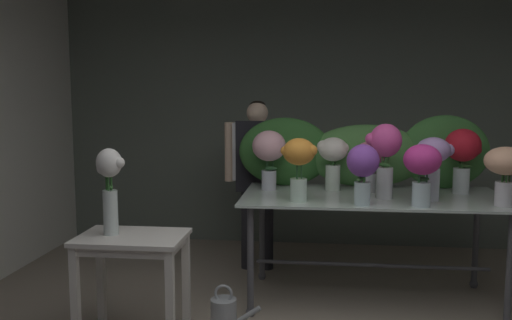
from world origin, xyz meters
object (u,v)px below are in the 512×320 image
object	(u,v)px
florist	(257,166)
vase_fuchsia_tulips	(385,152)
vase_white_roses_tall	(110,184)
vase_ivory_snapdragons	(333,157)
vase_sunset_stock	(299,161)
vase_peach_peonies	(506,167)
side_table_white	(132,252)
vase_rosy_lilies	(370,159)
vase_lilac_hydrangea	(434,159)
watering_can	(224,315)
vase_magenta_roses	(422,167)
display_table_glass	(372,210)
vase_blush_ranunculus	(269,151)
vase_crimson_dahlias	(463,152)
vase_violet_anemones	(363,168)

from	to	relation	value
florist	vase_fuchsia_tulips	size ratio (longest dim) A/B	2.80
vase_fuchsia_tulips	vase_white_roses_tall	world-z (taller)	vase_fuchsia_tulips
vase_ivory_snapdragons	florist	bearing A→B (deg)	143.05
vase_sunset_stock	vase_peach_peonies	xyz separation A→B (m)	(1.45, 0.01, -0.03)
side_table_white	vase_white_roses_tall	size ratio (longest dim) A/B	1.26
vase_sunset_stock	vase_rosy_lilies	distance (m)	0.71
vase_lilac_hydrangea	watering_can	bearing A→B (deg)	-159.43
vase_peach_peonies	vase_magenta_roses	size ratio (longest dim) A/B	0.96
vase_magenta_roses	florist	bearing A→B (deg)	139.70
florist	vase_magenta_roses	world-z (taller)	florist
display_table_glass	florist	size ratio (longest dim) A/B	1.28
side_table_white	vase_blush_ranunculus	world-z (taller)	vase_blush_ranunculus
vase_sunset_stock	vase_crimson_dahlias	distance (m)	1.36
vase_peach_peonies	watering_can	xyz separation A→B (m)	(-1.94, -0.40, -1.01)
display_table_glass	vase_blush_ranunculus	xyz separation A→B (m)	(-0.83, 0.15, 0.44)
vase_ivory_snapdragons	vase_crimson_dahlias	xyz separation A→B (m)	(1.01, -0.03, 0.05)
vase_sunset_stock	vase_peach_peonies	world-z (taller)	vase_sunset_stock
vase_blush_ranunculus	watering_can	bearing A→B (deg)	-104.85
side_table_white	watering_can	size ratio (longest dim) A/B	2.05
vase_crimson_dahlias	vase_white_roses_tall	bearing A→B (deg)	-157.13
vase_crimson_dahlias	vase_white_roses_tall	xyz separation A→B (m)	(-2.48, -1.05, -0.13)
vase_peach_peonies	vase_lilac_hydrangea	bearing A→B (deg)	161.61
vase_fuchsia_tulips	vase_magenta_roses	bearing A→B (deg)	-48.72
florist	vase_rosy_lilies	xyz separation A→B (m)	(0.98, -0.56, 0.15)
vase_peach_peonies	vase_white_roses_tall	bearing A→B (deg)	-167.59
vase_crimson_dahlias	vase_peach_peonies	distance (m)	0.50
vase_fuchsia_tulips	vase_white_roses_tall	distance (m)	2.00
florist	watering_can	bearing A→B (deg)	-92.81
vase_lilac_hydrangea	vase_white_roses_tall	distance (m)	2.32
florist	vase_lilac_hydrangea	bearing A→B (deg)	-31.03
florist	vase_peach_peonies	bearing A→B (deg)	-28.15
display_table_glass	vase_ivory_snapdragons	world-z (taller)	vase_ivory_snapdragons
vase_rosy_lilies	vase_crimson_dahlias	bearing A→B (deg)	1.81
vase_magenta_roses	watering_can	xyz separation A→B (m)	(-1.35, -0.31, -1.01)
florist	vase_white_roses_tall	xyz separation A→B (m)	(-0.79, -1.59, 0.08)
florist	vase_sunset_stock	bearing A→B (deg)	-67.31
vase_ivory_snapdragons	vase_crimson_dahlias	world-z (taller)	vase_crimson_dahlias
display_table_glass	vase_rosy_lilies	distance (m)	0.41
florist	vase_ivory_snapdragons	bearing A→B (deg)	-36.95
side_table_white	watering_can	xyz separation A→B (m)	(0.58, 0.18, -0.48)
vase_fuchsia_tulips	vase_rosy_lilies	distance (m)	0.29
vase_lilac_hydrangea	vase_magenta_roses	bearing A→B (deg)	-117.50
vase_crimson_dahlias	vase_rosy_lilies	distance (m)	0.72
vase_violet_anemones	vase_rosy_lilies	distance (m)	0.54
display_table_glass	vase_crimson_dahlias	size ratio (longest dim) A/B	3.92
vase_magenta_roses	vase_white_roses_tall	bearing A→B (deg)	-166.47
watering_can	vase_fuchsia_tulips	bearing A→B (deg)	26.97
vase_sunset_stock	vase_white_roses_tall	distance (m)	1.34
vase_crimson_dahlias	vase_magenta_roses	size ratio (longest dim) A/B	1.17
florist	vase_blush_ranunculus	bearing A→B (deg)	-73.87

